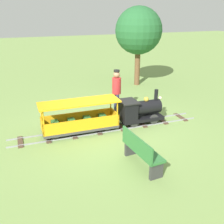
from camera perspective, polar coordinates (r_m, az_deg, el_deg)
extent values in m
plane|color=#75934C|center=(8.31, -0.84, -3.64)|extent=(60.00, 60.00, 0.00)
cube|color=gray|center=(8.51, -1.24, -2.90)|extent=(0.03, 6.05, 0.04)
cube|color=gray|center=(8.12, -0.20, -4.13)|extent=(0.03, 6.05, 0.04)
cube|color=#4C3828|center=(7.93, -19.18, -6.12)|extent=(0.69, 0.14, 0.03)
cube|color=#4C3828|center=(7.95, -13.74, -5.41)|extent=(0.69, 0.14, 0.03)
cube|color=#4C3828|center=(8.05, -8.39, -4.67)|extent=(0.69, 0.14, 0.03)
cube|color=#4C3828|center=(8.21, -3.22, -3.91)|extent=(0.69, 0.14, 0.03)
cube|color=#4C3828|center=(8.43, 1.70, -3.15)|extent=(0.69, 0.14, 0.03)
cube|color=#4C3828|center=(8.72, 6.32, -2.42)|extent=(0.69, 0.14, 0.03)
cube|color=#4C3828|center=(9.06, 10.62, -1.73)|extent=(0.69, 0.14, 0.03)
cube|color=#4C3828|center=(9.45, 14.59, -1.08)|extent=(0.69, 0.14, 0.03)
cube|color=black|center=(8.64, 6.32, -1.25)|extent=(0.57, 1.40, 0.10)
cylinder|color=black|center=(8.60, 7.61, 1.08)|extent=(0.44, 0.85, 0.44)
cylinder|color=#B7932D|center=(8.80, 10.07, 1.41)|extent=(0.37, 0.02, 0.37)
cylinder|color=black|center=(8.61, 9.50, 3.73)|extent=(0.12, 0.12, 0.33)
sphere|color=#B7932D|center=(8.49, 7.40, 2.75)|extent=(0.16, 0.16, 0.16)
cube|color=black|center=(8.33, 3.47, 0.37)|extent=(0.57, 0.45, 0.55)
cube|color=black|center=(8.23, 3.52, 2.29)|extent=(0.65, 0.53, 0.04)
sphere|color=#F2EAB2|center=(8.73, 10.35, 3.03)|extent=(0.10, 0.10, 0.10)
cylinder|color=#2D2D2D|center=(8.98, 7.69, -0.49)|extent=(0.05, 0.32, 0.32)
cylinder|color=#2D2D2D|center=(8.62, 9.07, -1.54)|extent=(0.05, 0.32, 0.32)
cylinder|color=#2D2D2D|center=(8.69, 3.59, -1.08)|extent=(0.05, 0.32, 0.32)
cylinder|color=#2D2D2D|center=(8.32, 4.83, -2.20)|extent=(0.05, 0.32, 0.32)
cube|color=#3F3F3F|center=(8.02, -6.82, -3.37)|extent=(0.65, 2.25, 0.08)
cube|color=orange|center=(8.21, -7.39, -1.16)|extent=(0.04, 2.25, 0.35)
cube|color=orange|center=(7.66, -6.35, -2.82)|extent=(0.04, 2.25, 0.35)
cube|color=orange|center=(8.23, 0.61, -0.92)|extent=(0.65, 0.04, 0.35)
cube|color=orange|center=(7.79, -14.82, -3.03)|extent=(0.65, 0.04, 0.35)
cylinder|color=orange|center=(8.40, -0.29, 1.03)|extent=(0.04, 0.04, 0.75)
cylinder|color=orange|center=(7.88, 1.17, -0.38)|extent=(0.04, 0.04, 0.75)
cylinder|color=orange|center=(7.98, -14.97, -0.86)|extent=(0.04, 0.04, 0.75)
cylinder|color=orange|center=(7.44, -14.48, -2.49)|extent=(0.04, 0.04, 0.75)
cube|color=orange|center=(7.72, -7.08, 2.09)|extent=(0.75, 2.35, 0.04)
cube|color=#2D6B33|center=(7.84, -12.07, -3.04)|extent=(0.49, 0.20, 0.24)
cube|color=#2D6B33|center=(7.91, -8.59, -2.56)|extent=(0.49, 0.20, 0.24)
cube|color=#2D6B33|center=(8.01, -5.18, -2.09)|extent=(0.49, 0.20, 0.24)
cube|color=#2D6B33|center=(8.13, -1.86, -1.63)|extent=(0.49, 0.20, 0.24)
cylinder|color=#262626|center=(8.42, -1.97, -2.14)|extent=(0.04, 0.24, 0.24)
cylinder|color=#262626|center=(8.03, -0.96, -3.35)|extent=(0.04, 0.24, 0.24)
cylinder|color=#262626|center=(8.11, -12.61, -3.62)|extent=(0.04, 0.24, 0.24)
cylinder|color=#262626|center=(7.71, -12.12, -4.97)|extent=(0.04, 0.24, 0.24)
cylinder|color=#282D47|center=(9.31, 0.77, 1.83)|extent=(0.12, 0.12, 0.80)
cylinder|color=#282D47|center=(9.15, 1.17, 1.48)|extent=(0.12, 0.12, 0.80)
cylinder|color=#B22828|center=(9.02, 1.00, 5.69)|extent=(0.30, 0.30, 0.55)
sphere|color=#936B4C|center=(8.92, 1.01, 8.07)|extent=(0.22, 0.22, 0.22)
cylinder|color=black|center=(8.89, 1.02, 8.89)|extent=(0.20, 0.20, 0.06)
cube|color=#2D6B33|center=(6.32, 6.68, -8.17)|extent=(1.33, 0.52, 0.06)
cube|color=#2D6B33|center=(6.14, 5.32, -6.93)|extent=(1.30, 0.17, 0.40)
cube|color=#333333|center=(6.85, 4.06, -7.60)|extent=(0.11, 0.33, 0.42)
cube|color=#333333|center=(6.03, 9.52, -12.27)|extent=(0.11, 0.33, 0.42)
cylinder|color=brown|center=(13.02, 5.48, 9.77)|extent=(0.26, 0.26, 1.81)
sphere|color=#235B2D|center=(12.79, 5.75, 17.09)|extent=(2.17, 2.17, 2.17)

